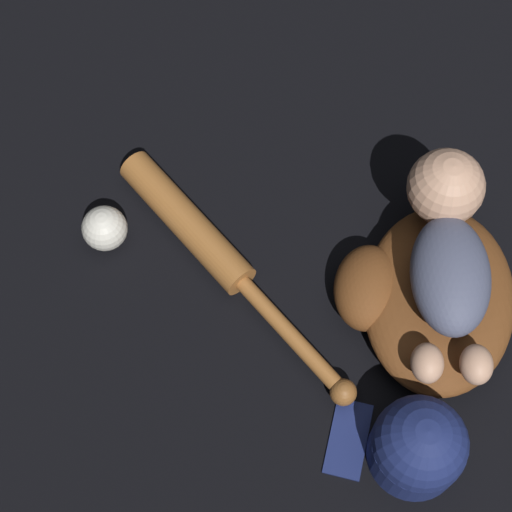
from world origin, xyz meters
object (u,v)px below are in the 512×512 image
at_px(baseball_glove, 427,296).
at_px(baby_figure, 449,243).
at_px(baseball, 105,228).
at_px(baseball_cap, 418,445).
at_px(baseball_bat, 208,245).

distance_m(baseball_glove, baby_figure, 0.10).
height_order(baseball, baseball_cap, baseball_cap).
xyz_separation_m(baseball_glove, baseball_cap, (-0.23, 0.03, 0.01)).
distance_m(baby_figure, baseball_bat, 0.38).
distance_m(baseball, baseball_cap, 0.59).
bearing_deg(baby_figure, baseball_bat, 84.56).
distance_m(baseball_glove, baseball_cap, 0.24).
distance_m(baseball_glove, baseball, 0.52).
xyz_separation_m(baby_figure, baseball_cap, (-0.28, 0.05, -0.08)).
height_order(baseball_glove, baseball, baseball_glove).
relative_size(baseball_glove, baseball_cap, 1.73).
xyz_separation_m(baseball, baseball_cap, (-0.34, -0.48, 0.02)).
bearing_deg(baby_figure, baseball_cap, 170.84).
xyz_separation_m(baby_figure, baseball, (0.05, 0.53, -0.09)).
xyz_separation_m(baseball_bat, baseball, (0.02, 0.17, 0.01)).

